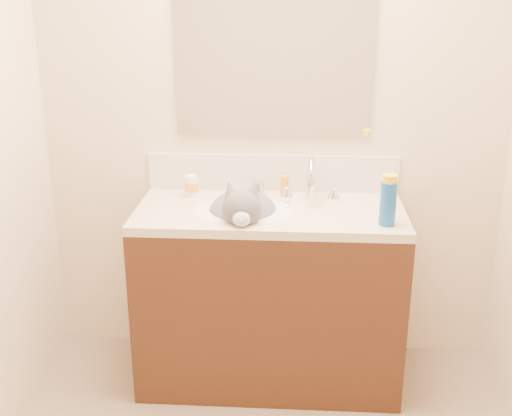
# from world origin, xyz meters

# --- Properties ---
(room_shell) EXTENTS (2.24, 2.54, 2.52)m
(room_shell) POSITION_xyz_m (0.00, 0.00, 1.49)
(room_shell) COLOR beige
(room_shell) RESTS_ON ground
(vanity_cabinet) EXTENTS (1.20, 0.55, 0.82)m
(vanity_cabinet) POSITION_xyz_m (0.00, 0.97, 0.41)
(vanity_cabinet) COLOR #3A1E10
(vanity_cabinet) RESTS_ON ground
(counter_slab) EXTENTS (1.20, 0.55, 0.04)m
(counter_slab) POSITION_xyz_m (0.00, 0.97, 0.84)
(counter_slab) COLOR beige
(counter_slab) RESTS_ON vanity_cabinet
(basin) EXTENTS (0.45, 0.36, 0.14)m
(basin) POSITION_xyz_m (-0.12, 0.94, 0.79)
(basin) COLOR white
(basin) RESTS_ON vanity_cabinet
(faucet) EXTENTS (0.28, 0.20, 0.21)m
(faucet) POSITION_xyz_m (0.18, 1.11, 0.95)
(faucet) COLOR silver
(faucet) RESTS_ON counter_slab
(cat) EXTENTS (0.38, 0.46, 0.34)m
(cat) POSITION_xyz_m (-0.12, 0.94, 0.84)
(cat) COLOR #504E50
(cat) RESTS_ON basin
(backsplash) EXTENTS (1.20, 0.02, 0.18)m
(backsplash) POSITION_xyz_m (0.00, 1.24, 0.95)
(backsplash) COLOR silver
(backsplash) RESTS_ON counter_slab
(mirror) EXTENTS (0.90, 0.02, 0.80)m
(mirror) POSITION_xyz_m (0.00, 1.24, 1.54)
(mirror) COLOR white
(mirror) RESTS_ON room_shell
(pill_bottle) EXTENTS (0.07, 0.07, 0.10)m
(pill_bottle) POSITION_xyz_m (-0.38, 1.13, 0.91)
(pill_bottle) COLOR white
(pill_bottle) RESTS_ON counter_slab
(pill_label) EXTENTS (0.08, 0.08, 0.04)m
(pill_label) POSITION_xyz_m (-0.38, 1.13, 0.91)
(pill_label) COLOR orange
(pill_label) RESTS_ON pill_bottle
(silver_jar) EXTENTS (0.06, 0.06, 0.06)m
(silver_jar) POSITION_xyz_m (-0.06, 1.17, 0.89)
(silver_jar) COLOR #B7B7BC
(silver_jar) RESTS_ON counter_slab
(amber_bottle) EXTENTS (0.04, 0.04, 0.10)m
(amber_bottle) POSITION_xyz_m (0.06, 1.18, 0.91)
(amber_bottle) COLOR orange
(amber_bottle) RESTS_ON counter_slab
(toothbrush) EXTENTS (0.02, 0.13, 0.01)m
(toothbrush) POSITION_xyz_m (0.07, 1.05, 0.86)
(toothbrush) COLOR white
(toothbrush) RESTS_ON counter_slab
(toothbrush_head) EXTENTS (0.02, 0.03, 0.02)m
(toothbrush_head) POSITION_xyz_m (0.07, 1.05, 0.87)
(toothbrush_head) COLOR #71A8F0
(toothbrush_head) RESTS_ON counter_slab
(spray_can) EXTENTS (0.09, 0.09, 0.19)m
(spray_can) POSITION_xyz_m (0.49, 0.81, 0.95)
(spray_can) COLOR #174DA1
(spray_can) RESTS_ON counter_slab
(spray_cap) EXTENTS (0.08, 0.08, 0.04)m
(spray_cap) POSITION_xyz_m (0.49, 0.81, 1.06)
(spray_cap) COLOR yellow
(spray_cap) RESTS_ON spray_can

